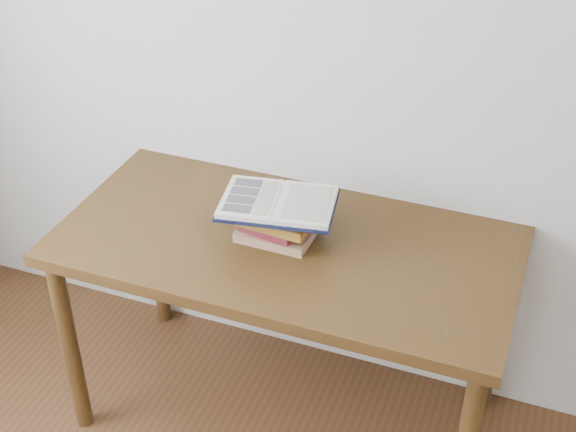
% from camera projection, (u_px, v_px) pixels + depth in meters
% --- Properties ---
extents(desk, '(1.50, 0.75, 0.80)m').
position_uv_depth(desk, '(286.00, 264.00, 2.67)').
color(desk, '#482F12').
rests_on(desk, ground).
extents(book_stack, '(0.25, 0.19, 0.13)m').
position_uv_depth(book_stack, '(276.00, 221.00, 2.60)').
color(book_stack, '#9B7250').
rests_on(book_stack, desk).
extents(open_book, '(0.40, 0.31, 0.03)m').
position_uv_depth(open_book, '(278.00, 203.00, 2.54)').
color(open_book, black).
rests_on(open_book, book_stack).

